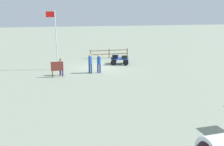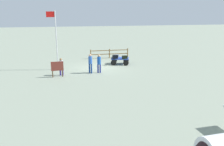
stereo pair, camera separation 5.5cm
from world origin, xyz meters
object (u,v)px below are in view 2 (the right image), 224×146
(suitcase_navy, at_px, (115,57))
(signboard, at_px, (57,67))
(luggage_cart, at_px, (120,60))
(worker_lead, at_px, (99,62))
(suitcase_dark, at_px, (116,56))
(suitcase_olive, at_px, (125,57))
(flagpole, at_px, (55,37))
(worker_trailing, at_px, (90,62))
(worker_supervisor, at_px, (61,65))

(suitcase_navy, distance_m, signboard, 6.73)
(luggage_cart, height_order, signboard, signboard)
(suitcase_navy, distance_m, worker_lead, 3.48)
(suitcase_dark, xyz_separation_m, suitcase_navy, (0.25, 0.60, 0.03))
(suitcase_navy, height_order, worker_lead, worker_lead)
(suitcase_dark, bearing_deg, luggage_cart, 137.84)
(suitcase_olive, bearing_deg, worker_lead, 39.89)
(luggage_cart, distance_m, suitcase_olive, 0.75)
(worker_lead, bearing_deg, luggage_cart, -130.78)
(luggage_cart, height_order, suitcase_dark, suitcase_dark)
(luggage_cart, distance_m, suitcase_navy, 0.75)
(flagpole, height_order, signboard, flagpole)
(worker_trailing, bearing_deg, worker_lead, 178.48)
(luggage_cart, xyz_separation_m, worker_lead, (2.66, 3.09, 0.50))
(suitcase_navy, distance_m, worker_trailing, 3.99)
(luggage_cart, relative_size, worker_trailing, 1.21)
(suitcase_dark, relative_size, worker_supervisor, 0.33)
(suitcase_dark, relative_size, worker_lead, 0.30)
(signboard, bearing_deg, worker_trailing, -166.25)
(suitcase_dark, height_order, suitcase_olive, suitcase_dark)
(suitcase_dark, xyz_separation_m, signboard, (6.02, 4.06, 0.03))
(luggage_cart, height_order, suitcase_navy, suitcase_navy)
(luggage_cart, distance_m, worker_supervisor, 6.86)
(signboard, bearing_deg, flagpole, -88.28)
(flagpole, distance_m, signboard, 3.48)
(suitcase_dark, bearing_deg, suitcase_navy, 67.40)
(worker_lead, bearing_deg, worker_trailing, -1.52)
(worker_supervisor, bearing_deg, luggage_cart, -151.49)
(signboard, bearing_deg, suitcase_dark, -146.01)
(flagpole, relative_size, signboard, 4.10)
(suitcase_navy, relative_size, flagpole, 0.10)
(luggage_cart, relative_size, signboard, 1.58)
(suitcase_olive, xyz_separation_m, signboard, (6.74, 3.24, 0.03))
(worker_lead, xyz_separation_m, flagpole, (3.76, -1.92, 2.18))
(suitcase_navy, relative_size, worker_lead, 0.33)
(worker_supervisor, bearing_deg, worker_trailing, -175.46)
(luggage_cart, relative_size, worker_supervisor, 1.39)
(signboard, bearing_deg, suitcase_olive, -154.30)
(worker_trailing, relative_size, flagpole, 0.32)
(luggage_cart, xyz_separation_m, worker_supervisor, (6.02, 3.27, 0.42))
(suitcase_dark, relative_size, signboard, 0.38)
(suitcase_olive, relative_size, worker_lead, 0.33)
(suitcase_olive, relative_size, flagpole, 0.10)
(worker_trailing, bearing_deg, suitcase_navy, -136.28)
(flagpole, bearing_deg, worker_supervisor, 100.75)
(suitcase_navy, xyz_separation_m, worker_lead, (2.09, 2.78, 0.12))
(signboard, bearing_deg, luggage_cart, -149.25)
(suitcase_olive, height_order, signboard, signboard)
(worker_lead, xyz_separation_m, worker_supervisor, (3.36, 0.18, -0.09))
(luggage_cart, height_order, suitcase_olive, suitcase_olive)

